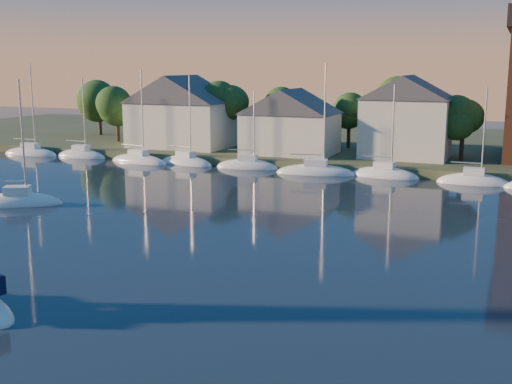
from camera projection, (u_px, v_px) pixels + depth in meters
The scene contains 8 objects.
shoreline_land at pixel (369, 147), 95.21m from camera, with size 160.00×50.00×2.00m, color #394226.
wooden_dock at pixel (324, 170), 74.36m from camera, with size 120.00×3.00×1.00m, color brown.
clubhouse_west at pixel (182, 110), 86.92m from camera, with size 13.65×9.45×9.64m.
clubhouse_centre at pixel (291, 121), 80.15m from camera, with size 11.55×8.40×8.08m.
clubhouse_east at pixel (407, 116), 76.54m from camera, with size 10.50×8.40×9.80m.
tree_line at pixel (365, 103), 82.19m from camera, with size 93.40×5.40×8.90m.
moored_fleet at pixel (251, 169), 74.63m from camera, with size 71.50×2.40×12.05m.
drifting_sailboat_left at pixel (18, 204), 55.66m from camera, with size 7.91×5.81×11.86m.
Camera 1 is at (20.77, -18.90, 11.88)m, focal length 45.00 mm.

